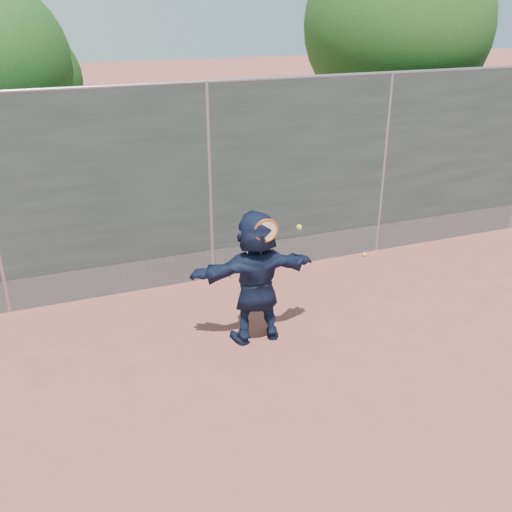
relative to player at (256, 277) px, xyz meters
name	(u,v)px	position (x,y,z in m)	size (l,w,h in m)	color
ground	(311,413)	(0.00, -1.61, -0.87)	(80.00, 80.00, 0.00)	#9E4C42
player	(256,277)	(0.00, 0.00, 0.00)	(1.61, 0.51, 1.74)	#141E39
ball_ground	(364,254)	(2.67, 1.74, -0.84)	(0.07, 0.07, 0.07)	#CDEF35
fence	(210,181)	(0.00, 1.89, 0.71)	(20.00, 0.06, 3.03)	#38423D
swing_action	(269,232)	(0.09, -0.19, 0.67)	(0.65, 0.17, 0.51)	#C44E12
tree_right	(403,30)	(4.68, 4.14, 2.62)	(3.78, 3.60, 5.39)	#382314
weed_clump	(233,270)	(0.30, 1.77, -0.74)	(0.68, 0.07, 0.30)	#387226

